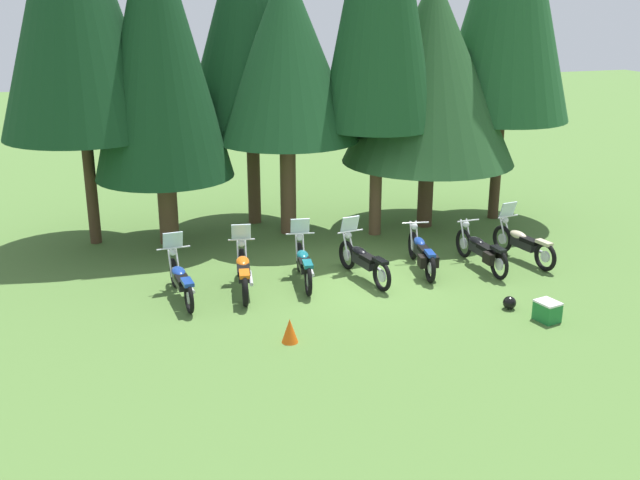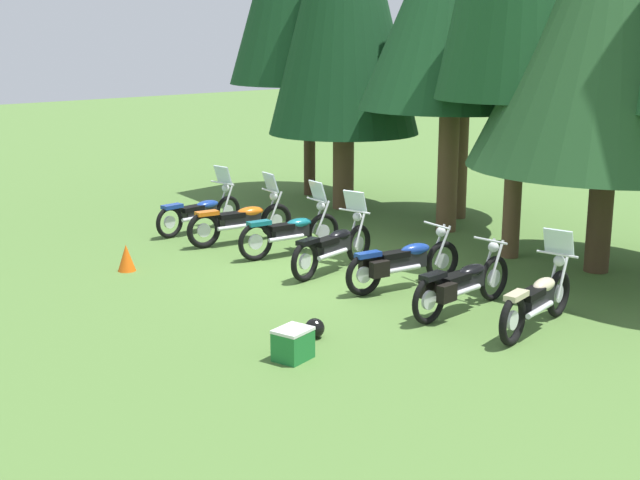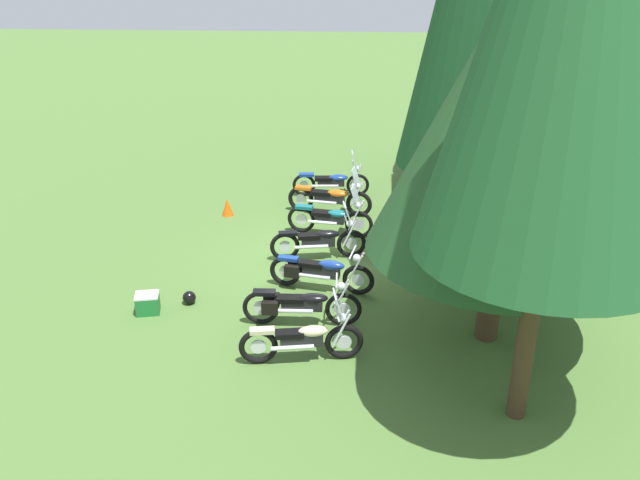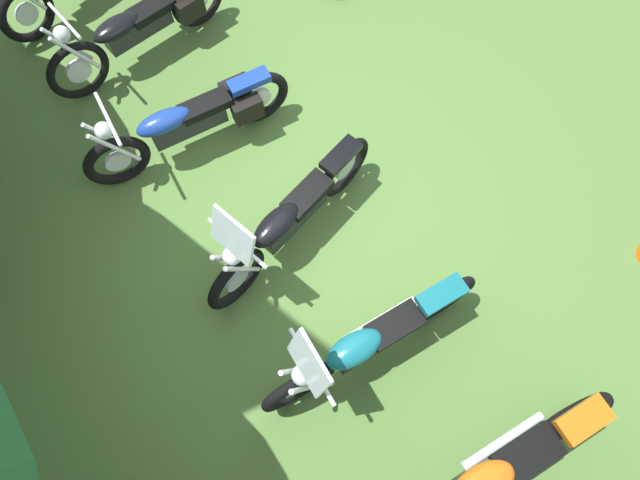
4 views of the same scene
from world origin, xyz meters
The scene contains 14 objects.
ground_plane centered at (0.00, 0.00, 0.00)m, with size 80.00×80.00×0.00m, color #4C7033.
motorcycle_0 centered at (-4.19, 0.07, 0.46)m, with size 0.75×2.25×1.34m.
motorcycle_1 centered at (-2.80, 0.09, 0.47)m, with size 0.70×2.34×1.37m.
motorcycle_2 centered at (-1.38, 0.16, 0.47)m, with size 0.68×2.21×1.37m.
motorcycle_3 centered at (-0.01, -0.04, 0.47)m, with size 0.70×2.27×1.36m.
motorcycle_4 centered at (1.53, 0.04, 0.45)m, with size 0.82×2.30×1.00m.
motorcycle_5 centered at (2.97, -0.26, 0.46)m, with size 0.60×2.35×1.01m.
motorcycle_6 centered at (4.20, -0.08, 0.47)m, with size 0.66×2.24×1.36m.
pine_tree_1 centered at (-3.93, 4.06, 5.22)m, with size 3.55×3.55×8.67m.
pine_tree_3 centered at (-0.68, 3.94, 4.87)m, with size 3.83×3.83×7.19m.
pine_tree_5 centered at (3.19, 3.36, 4.37)m, with size 4.75×4.75×6.89m.
picnic_cooler centered at (2.69, -3.39, 0.21)m, with size 0.47×0.54×0.42m.
traffic_cone centered at (-2.54, -2.73, 0.24)m, with size 0.32×0.32×0.48m, color #EA590F.
dropped_helmet centered at (2.29, -2.64, 0.14)m, with size 0.28×0.28×0.28m, color black.
Camera 3 is at (14.29, 0.82, 7.08)m, focal length 37.60 mm.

